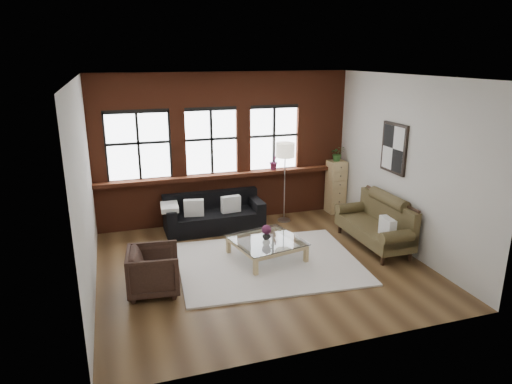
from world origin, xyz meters
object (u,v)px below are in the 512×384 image
object	(u,v)px
armchair	(154,271)
coffee_table	(266,249)
vase	(266,235)
drawer_chest	(336,187)
floor_lamp	(285,179)
dark_sofa	(214,213)
vintage_settee	(374,222)

from	to	relation	value
armchair	coffee_table	distance (m)	2.13
armchair	vase	xyz separation A→B (m)	(2.03, 0.61, 0.09)
drawer_chest	floor_lamp	world-z (taller)	floor_lamp
dark_sofa	vintage_settee	world-z (taller)	vintage_settee
vase	floor_lamp	xyz separation A→B (m)	(1.01, 1.73, 0.50)
vintage_settee	vase	world-z (taller)	vintage_settee
floor_lamp	coffee_table	bearing A→B (deg)	-120.30
vintage_settee	armchair	world-z (taller)	vintage_settee
vintage_settee	floor_lamp	distance (m)	2.18
vintage_settee	drawer_chest	xyz separation A→B (m)	(0.23, 2.01, 0.12)
vase	vintage_settee	bearing A→B (deg)	-2.10
dark_sofa	vase	distance (m)	1.79
armchair	coffee_table	bearing A→B (deg)	-67.05
dark_sofa	vintage_settee	distance (m)	3.23
vase	floor_lamp	size ratio (longest dim) A/B	0.08
dark_sofa	drawer_chest	world-z (taller)	drawer_chest
coffee_table	drawer_chest	bearing A→B (deg)	39.32
armchair	drawer_chest	bearing A→B (deg)	-53.61
armchair	drawer_chest	distance (m)	5.08
floor_lamp	drawer_chest	bearing A→B (deg)	8.48
vintage_settee	floor_lamp	bearing A→B (deg)	121.71
vintage_settee	vase	size ratio (longest dim) A/B	11.91
dark_sofa	drawer_chest	xyz separation A→B (m)	(2.93, 0.24, 0.24)
drawer_chest	armchair	bearing A→B (deg)	-149.99
floor_lamp	armchair	bearing A→B (deg)	-142.50
floor_lamp	vase	bearing A→B (deg)	-120.30
vase	coffee_table	bearing A→B (deg)	180.00
coffee_table	floor_lamp	xyz separation A→B (m)	(1.01, 1.73, 0.77)
vintage_settee	armchair	xyz separation A→B (m)	(-4.16, -0.53, -0.13)
vase	armchair	bearing A→B (deg)	-163.42
armchair	vase	distance (m)	2.12
coffee_table	floor_lamp	world-z (taller)	floor_lamp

